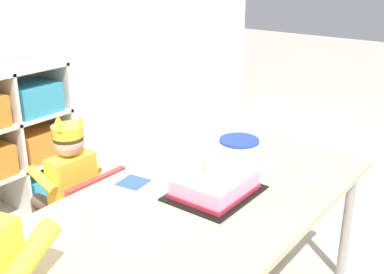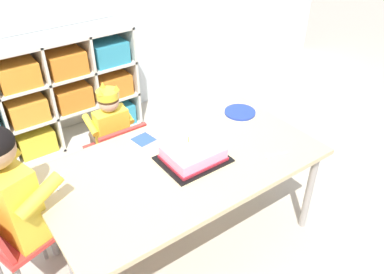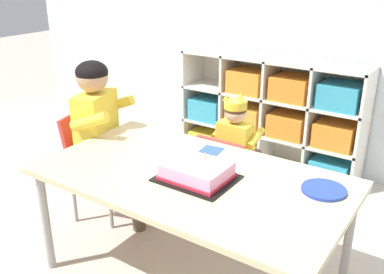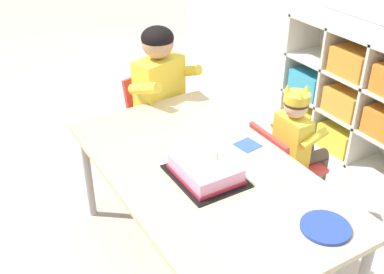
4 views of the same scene
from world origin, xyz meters
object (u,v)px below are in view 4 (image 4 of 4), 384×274
object	(u,v)px
fork_by_napkin	(209,248)
fork_at_table_front_edge	(277,178)
classroom_chair_blue	(281,164)
paper_plate_stack	(325,227)
adult_helper_seated	(166,92)
fork_near_child_seat	(185,107)
birthday_cake_on_tray	(206,170)
child_with_crown	(298,137)
classroom_chair_adult_side	(155,117)
fork_near_cake_tray	(183,140)
fork_beside_plate_stack	(309,198)
activity_table	(205,178)

from	to	relation	value
fork_by_napkin	fork_at_table_front_edge	size ratio (longest dim) A/B	1.04
classroom_chair_blue	paper_plate_stack	bearing A→B (deg)	151.93
adult_helper_seated	fork_near_child_seat	world-z (taller)	adult_helper_seated
adult_helper_seated	fork_near_child_seat	bearing A→B (deg)	-99.74
birthday_cake_on_tray	fork_near_child_seat	size ratio (longest dim) A/B	2.65
fork_at_table_front_edge	adult_helper_seated	bearing A→B (deg)	-107.70
child_with_crown	fork_by_napkin	xyz separation A→B (m)	(0.56, -0.95, 0.09)
classroom_chair_adult_side	fork_near_child_seat	distance (m)	0.36
fork_near_child_seat	fork_near_cake_tray	distance (m)	0.37
fork_near_child_seat	fork_near_cake_tray	xyz separation A→B (m)	(0.31, -0.19, 0.00)
classroom_chair_adult_side	fork_beside_plate_stack	bearing A→B (deg)	-102.61
child_with_crown	classroom_chair_blue	bearing A→B (deg)	90.09
classroom_chair_adult_side	fork_near_cake_tray	xyz separation A→B (m)	(0.62, -0.14, 0.19)
child_with_crown	fork_near_cake_tray	world-z (taller)	child_with_crown
activity_table	fork_beside_plate_stack	distance (m)	0.50
child_with_crown	fork_near_child_seat	world-z (taller)	child_with_crown
fork_near_child_seat	fork_beside_plate_stack	distance (m)	1.01
fork_beside_plate_stack	fork_at_table_front_edge	distance (m)	0.19
adult_helper_seated	fork_near_child_seat	size ratio (longest dim) A/B	7.79
paper_plate_stack	fork_beside_plate_stack	bearing A→B (deg)	157.15
birthday_cake_on_tray	fork_near_cake_tray	xyz separation A→B (m)	(-0.33, 0.07, -0.03)
classroom_chair_adult_side	classroom_chair_blue	bearing A→B (deg)	-79.00
classroom_chair_adult_side	birthday_cake_on_tray	xyz separation A→B (m)	(0.95, -0.21, 0.22)
child_with_crown	fork_by_napkin	world-z (taller)	child_with_crown
child_with_crown	fork_at_table_front_edge	size ratio (longest dim) A/B	6.79
classroom_chair_blue	child_with_crown	world-z (taller)	child_with_crown
classroom_chair_blue	fork_at_table_front_edge	xyz separation A→B (m)	(0.34, -0.34, 0.24)
adult_helper_seated	fork_beside_plate_stack	xyz separation A→B (m)	(1.20, 0.06, -0.02)
activity_table	classroom_chair_blue	distance (m)	0.63
activity_table	fork_at_table_front_edge	distance (m)	0.34
classroom_chair_blue	fork_by_napkin	distance (m)	1.04
fork_by_napkin	activity_table	bearing A→B (deg)	168.36
fork_by_napkin	fork_near_cake_tray	distance (m)	0.78
activity_table	fork_near_child_seat	size ratio (longest dim) A/B	11.28
classroom_chair_blue	adult_helper_seated	xyz separation A→B (m)	(-0.67, -0.37, 0.27)
adult_helper_seated	fork_beside_plate_stack	world-z (taller)	adult_helper_seated
classroom_chair_blue	adult_helper_seated	size ratio (longest dim) A/B	0.58
paper_plate_stack	fork_by_napkin	world-z (taller)	paper_plate_stack
fork_by_napkin	fork_near_child_seat	bearing A→B (deg)	173.04
child_with_crown	fork_near_child_seat	xyz separation A→B (m)	(-0.48, -0.45, 0.09)
fork_at_table_front_edge	fork_by_napkin	bearing A→B (deg)	3.99
activity_table	classroom_chair_adult_side	bearing A→B (deg)	168.60
activity_table	fork_at_table_front_edge	size ratio (longest dim) A/B	12.11
classroom_chair_adult_side	fork_by_napkin	distance (m)	1.42
child_with_crown	fork_at_table_front_edge	bearing A→B (deg)	128.44
fork_near_cake_tray	paper_plate_stack	bearing A→B (deg)	1.94
classroom_chair_adult_side	fork_at_table_front_edge	world-z (taller)	classroom_chair_adult_side
classroom_chair_blue	fork_at_table_front_edge	distance (m)	0.54
adult_helper_seated	fork_near_cake_tray	bearing A→B (deg)	-125.10
activity_table	fork_near_cake_tray	size ratio (longest dim) A/B	10.39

